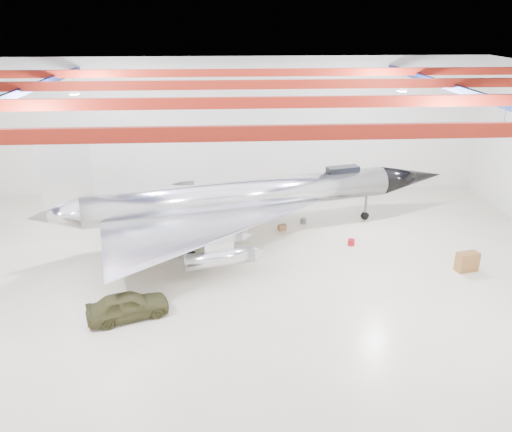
{
  "coord_description": "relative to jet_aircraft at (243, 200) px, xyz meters",
  "views": [
    {
      "loc": [
        -1.08,
        -25.06,
        14.02
      ],
      "look_at": [
        0.64,
        2.0,
        2.99
      ],
      "focal_mm": 35.0,
      "sensor_mm": 36.0,
      "label": 1
    }
  ],
  "objects": [
    {
      "name": "floor",
      "position": [
        -0.03,
        -5.94,
        -2.57
      ],
      "size": [
        40.0,
        40.0,
        0.0
      ],
      "primitive_type": "plane",
      "color": "beige",
      "rests_on": "ground"
    },
    {
      "name": "wall_back",
      "position": [
        -0.03,
        9.06,
        2.93
      ],
      "size": [
        40.0,
        0.0,
        40.0
      ],
      "primitive_type": "plane",
      "rotation": [
        1.57,
        0.0,
        0.0
      ],
      "color": "silver",
      "rests_on": "floor"
    },
    {
      "name": "ceiling",
      "position": [
        -0.03,
        -5.94,
        8.43
      ],
      "size": [
        40.0,
        40.0,
        0.0
      ],
      "primitive_type": "plane",
      "rotation": [
        3.14,
        0.0,
        0.0
      ],
      "color": "#0A0F38",
      "rests_on": "wall_back"
    },
    {
      "name": "ceiling_structure",
      "position": [
        -0.03,
        -5.94,
        7.75
      ],
      "size": [
        39.5,
        29.5,
        1.08
      ],
      "color": "maroon",
      "rests_on": "ceiling"
    },
    {
      "name": "jet_aircraft",
      "position": [
        0.0,
        0.0,
        0.0
      ],
      "size": [
        28.36,
        19.92,
        7.85
      ],
      "rotation": [
        0.0,
        0.0,
        0.25
      ],
      "color": "silver",
      "rests_on": "floor"
    },
    {
      "name": "jeep",
      "position": [
        -6.08,
        -9.55,
        -1.89
      ],
      "size": [
        4.3,
        2.84,
        1.36
      ],
      "primitive_type": "imported",
      "rotation": [
        0.0,
        0.0,
        1.91
      ],
      "color": "#3E3D1F",
      "rests_on": "floor"
    },
    {
      "name": "desk",
      "position": [
        12.86,
        -5.88,
        -1.99
      ],
      "size": [
        1.37,
        0.88,
        1.16
      ],
      "primitive_type": "cube",
      "rotation": [
        0.0,
        0.0,
        0.21
      ],
      "color": "brown",
      "rests_on": "floor"
    },
    {
      "name": "crate_ply",
      "position": [
        -6.64,
        -1.23,
        -2.4
      ],
      "size": [
        0.63,
        0.58,
        0.36
      ],
      "primitive_type": "cube",
      "rotation": [
        0.0,
        0.0,
        -0.42
      ],
      "color": "olive",
      "rests_on": "floor"
    },
    {
      "name": "toolbox_red",
      "position": [
        -2.77,
        2.66,
        -2.41
      ],
      "size": [
        0.57,
        0.5,
        0.33
      ],
      "primitive_type": "cube",
      "rotation": [
        0.0,
        0.0,
        -0.3
      ],
      "color": "maroon",
      "rests_on": "floor"
    },
    {
      "name": "engine_drum",
      "position": [
        -0.54,
        -3.59,
        -2.37
      ],
      "size": [
        0.51,
        0.51,
        0.41
      ],
      "primitive_type": "cylinder",
      "rotation": [
        0.0,
        0.0,
        -0.12
      ],
      "color": "#59595B",
      "rests_on": "floor"
    },
    {
      "name": "parts_bin",
      "position": [
        2.75,
        0.71,
        -2.38
      ],
      "size": [
        0.64,
        0.57,
        0.38
      ],
      "primitive_type": "cube",
      "rotation": [
        0.0,
        0.0,
        0.28
      ],
      "color": "olive",
      "rests_on": "floor"
    },
    {
      "name": "crate_small",
      "position": [
        -4.79,
        0.66,
        -2.45
      ],
      "size": [
        0.4,
        0.34,
        0.25
      ],
      "primitive_type": "cube",
      "rotation": [
        0.0,
        0.0,
        0.16
      ],
      "color": "#59595B",
      "rests_on": "floor"
    },
    {
      "name": "tool_chest",
      "position": [
        6.97,
        -2.0,
        -2.37
      ],
      "size": [
        0.5,
        0.5,
        0.4
      ],
      "primitive_type": "cylinder",
      "rotation": [
        0.0,
        0.0,
        -0.14
      ],
      "color": "maroon",
      "rests_on": "floor"
    },
    {
      "name": "oil_barrel",
      "position": [
        -1.72,
        -0.38,
        -2.39
      ],
      "size": [
        0.53,
        0.42,
        0.37
      ],
      "primitive_type": "cube",
      "rotation": [
        0.0,
        0.0,
        0.01
      ],
      "color": "olive",
      "rests_on": "floor"
    },
    {
      "name": "spares_box",
      "position": [
        4.4,
        1.8,
        -2.38
      ],
      "size": [
        0.47,
        0.47,
        0.39
      ],
      "primitive_type": "cylinder",
      "rotation": [
        0.0,
        0.0,
        0.1
      ],
      "color": "#59595B",
      "rests_on": "floor"
    }
  ]
}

